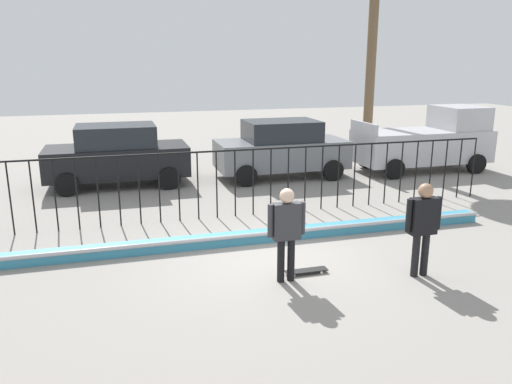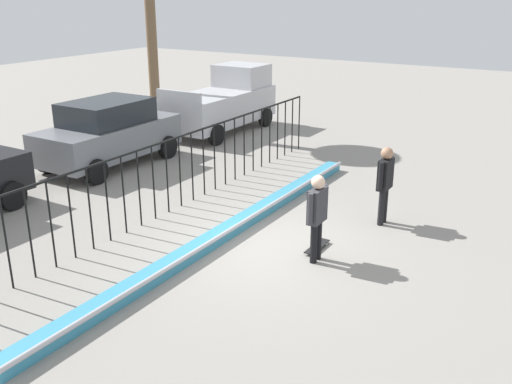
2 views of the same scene
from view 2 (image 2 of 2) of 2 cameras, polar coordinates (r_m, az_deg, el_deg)
name	(u,v)px [view 2 (image 2 of 2)]	position (r m, az deg, el deg)	size (l,w,h in m)	color
ground_plane	(272,248)	(11.55, 1.58, -5.56)	(60.00, 60.00, 0.00)	gray
bowl_coping_ledge	(226,231)	(12.03, -2.95, -3.89)	(11.00, 0.40, 0.27)	teal
perimeter_fence	(153,174)	(12.82, -10.16, 1.79)	(14.04, 0.04, 1.70)	black
skateboarder	(317,210)	(10.70, 6.07, -1.83)	(0.69, 0.26, 1.70)	black
skateboard	(317,247)	(11.54, 6.08, -5.39)	(0.80, 0.20, 0.07)	black
camera_operator	(385,179)	(12.66, 12.65, 1.31)	(0.70, 0.26, 1.74)	black
parked_car_gray	(108,133)	(17.19, -14.40, 5.72)	(4.30, 2.12, 1.90)	slate
pickup_truck	(223,102)	(20.93, -3.24, 8.88)	(4.70, 2.12, 2.24)	#B7B7BC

